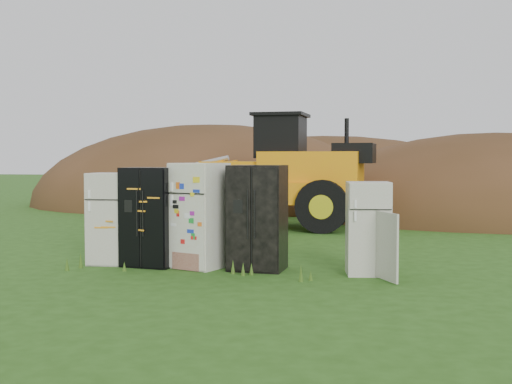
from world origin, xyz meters
The scene contains 10 objects.
ground centered at (0.00, 0.00, 0.00)m, with size 120.00×120.00×0.00m, color #285015.
fridge_leftmost centered at (-2.36, 0.01, 0.85)m, with size 0.75×0.72×1.70m, color beige, non-canonical shape.
fridge_black_side centered at (-1.55, -0.03, 0.90)m, with size 0.94×0.75×1.81m, color black, non-canonical shape.
fridge_sticker centered at (-0.62, -0.01, 0.95)m, with size 0.84×0.78×1.89m, color silver, non-canonical shape.
fridge_dark_mid centered at (0.45, -0.01, 0.93)m, with size 0.95×0.77×1.86m, color black, non-canonical shape.
fridge_open_door centered at (2.39, -0.03, 0.79)m, with size 0.72×0.66×1.58m, color beige, non-canonical shape.
wheel_loader centered at (-1.29, 6.97, 1.63)m, with size 6.72×2.72×3.25m, color orange, non-canonical shape.
dirt_mound_right centered at (5.87, 11.36, 0.00)m, with size 13.10×9.61×5.66m, color #412A14.
dirt_mound_left centered at (-5.10, 15.02, 0.00)m, with size 15.55×11.66×6.82m, color #412A14.
dirt_mound_back centered at (-0.61, 17.66, 0.00)m, with size 17.37×11.58×5.98m, color #412A14.
Camera 1 is at (2.99, -11.02, 1.97)m, focal length 45.00 mm.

